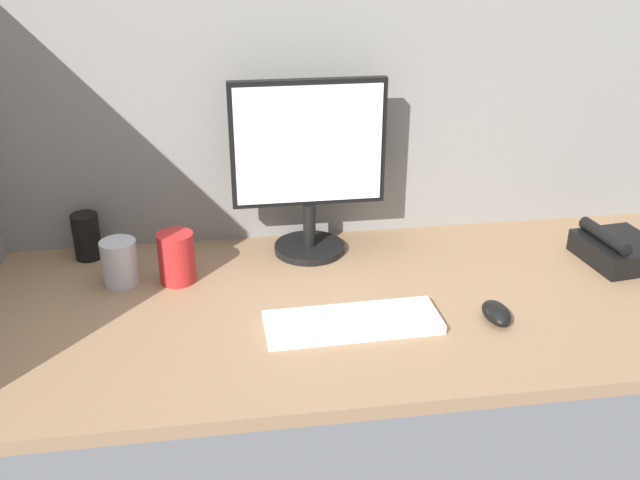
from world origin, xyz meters
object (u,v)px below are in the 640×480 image
Objects in this scene: keyboard at (352,322)px; mug_steel at (120,262)px; monitor at (309,161)px; mug_red_plastic at (177,257)px; mug_black_travel at (87,236)px; mouse at (496,313)px; desk_phone at (618,249)px.

mug_steel reaches higher than keyboard.
mug_red_plastic is at bearing -159.95° from monitor.
mug_black_travel is at bearing 175.97° from monitor.
mug_steel is at bearing -57.66° from mug_black_travel.
monitor is at bearing 131.16° from mouse.
keyboard is 3.85× the size of mouse.
monitor reaches higher than mug_red_plastic.
mug_red_plastic is (-32.85, -11.99, -17.89)cm from monitor.
monitor is 58.50cm from mug_black_travel.
monitor is at bearing 13.64° from mug_steel.
mug_red_plastic is 13.14cm from mug_steel.
mug_steel is at bearing 176.34° from mug_red_plastic.
keyboard is at bearing -35.28° from mug_black_travel.
mug_red_plastic reaches higher than mug_black_travel.
monitor reaches higher than mouse.
keyboard is 73.05cm from mug_black_travel.
mug_steel reaches higher than desk_phone.
mouse is (34.98, -40.09, -22.29)cm from monitor.
mug_red_plastic reaches higher than desk_phone.
mug_steel is at bearing 160.38° from mouse.
mug_red_plastic is 27.66cm from mug_black_travel.
mug_red_plastic is at bearing 143.08° from keyboard.
mug_red_plastic is 108.12cm from desk_phone.
monitor is at bearing 20.05° from mug_red_plastic.
mouse is 0.46× the size of desk_phone.
mouse is 0.82× the size of mug_black_travel.
keyboard is at bearing -28.41° from mug_steel.
mouse is 100.69cm from mug_black_travel.
monitor is 50.81cm from mug_steel.
monitor is 1.19× the size of keyboard.
keyboard is 45.52cm from mug_red_plastic.
keyboard is at bearing -84.00° from monitor.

